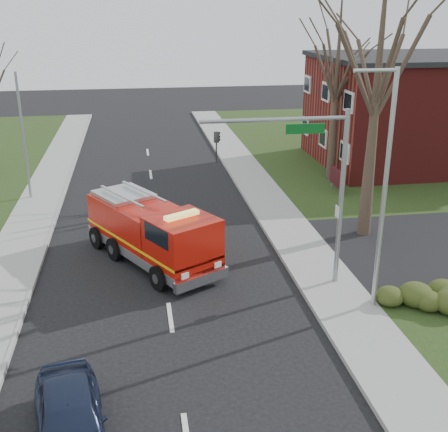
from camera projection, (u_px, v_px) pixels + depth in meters
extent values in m
plane|color=black|center=(170.00, 317.00, 19.47)|extent=(120.00, 120.00, 0.00)
cube|color=gray|center=(341.00, 302.00, 20.37)|extent=(2.40, 80.00, 0.15)
cube|color=maroon|center=(432.00, 112.00, 37.73)|extent=(15.00, 10.00, 7.00)
cube|color=black|center=(439.00, 57.00, 36.48)|extent=(15.40, 10.40, 0.30)
cube|color=silver|center=(323.00, 138.00, 37.13)|extent=(0.12, 1.40, 1.20)
cube|color=#420F17|center=(337.00, 178.00, 32.29)|extent=(0.12, 2.00, 1.00)
cylinder|color=gray|center=(341.00, 189.00, 31.70)|extent=(0.08, 0.08, 0.90)
cylinder|color=gray|center=(332.00, 181.00, 33.18)|extent=(0.08, 0.08, 0.90)
ellipsoid|color=#2A3714|center=(428.00, 296.00, 19.68)|extent=(2.80, 2.00, 0.90)
cone|color=#392D22|center=(375.00, 108.00, 24.34)|extent=(0.64, 0.64, 12.00)
cone|color=#392D22|center=(336.00, 95.00, 33.16)|extent=(0.56, 0.56, 10.50)
cylinder|color=gray|center=(341.00, 201.00, 20.64)|extent=(0.18, 0.18, 6.80)
cylinder|color=gray|center=(275.00, 120.00, 19.17)|extent=(5.20, 0.14, 0.14)
cube|color=#0C591E|center=(305.00, 129.00, 19.46)|extent=(1.40, 0.06, 0.35)
imported|color=black|center=(217.00, 132.00, 19.00)|extent=(0.22, 0.18, 1.10)
cylinder|color=#B7BABF|center=(384.00, 197.00, 18.61)|extent=(0.16, 0.16, 8.40)
cylinder|color=#B7BABF|center=(376.00, 70.00, 17.08)|extent=(1.40, 0.12, 0.12)
cylinder|color=gray|center=(24.00, 138.00, 30.19)|extent=(0.14, 0.14, 7.00)
cube|color=#B21208|center=(138.00, 223.00, 24.15)|extent=(4.33, 5.21, 1.88)
cube|color=#B21208|center=(183.00, 245.00, 21.61)|extent=(3.18, 3.18, 2.15)
cube|color=#B7BABF|center=(152.00, 247.00, 23.63)|extent=(5.49, 7.24, 0.40)
cube|color=#E5B20C|center=(151.00, 236.00, 23.46)|extent=(5.50, 7.25, 0.11)
cube|color=black|center=(197.00, 236.00, 20.66)|extent=(1.81, 1.08, 0.76)
cube|color=#E5D866|center=(182.00, 215.00, 21.19)|extent=(1.40, 0.98, 0.16)
cylinder|color=black|center=(159.00, 278.00, 21.22)|extent=(0.76, 1.01, 0.99)
cylinder|color=black|center=(208.00, 262.00, 22.59)|extent=(0.76, 1.01, 0.99)
cylinder|color=black|center=(97.00, 237.00, 24.96)|extent=(0.76, 1.01, 0.99)
cylinder|color=black|center=(143.00, 225.00, 26.33)|extent=(0.76, 1.01, 0.99)
imported|color=#1A223B|center=(70.00, 419.00, 13.62)|extent=(2.37, 4.42, 1.43)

